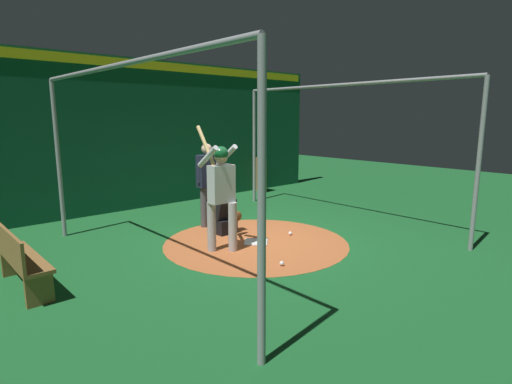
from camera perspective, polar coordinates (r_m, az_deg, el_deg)
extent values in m
plane|color=#195B28|center=(7.62, 0.00, -7.04)|extent=(27.38, 27.38, 0.00)
cylinder|color=#B76033|center=(7.62, 0.00, -7.02)|extent=(3.39, 3.39, 0.01)
cube|color=white|center=(7.62, 0.00, -6.95)|extent=(0.59, 0.59, 0.01)
cylinder|color=#B3B3B7|center=(7.06, -3.27, -4.87)|extent=(0.15, 0.15, 0.86)
cylinder|color=#B3B3B7|center=(7.09, -6.20, -4.86)|extent=(0.15, 0.15, 0.86)
cube|color=silver|center=(6.91, -4.84, 1.13)|extent=(0.22, 0.44, 0.64)
cylinder|color=silver|center=(7.05, -4.10, 5.13)|extent=(0.52, 0.09, 0.40)
cylinder|color=silver|center=(6.81, -6.74, 4.90)|extent=(0.52, 0.09, 0.40)
sphere|color=tan|center=(6.85, -4.89, 4.83)|extent=(0.22, 0.22, 0.22)
sphere|color=#0F4C23|center=(6.85, -4.90, 5.34)|extent=(0.25, 0.25, 0.25)
cylinder|color=tan|center=(6.94, -6.89, 6.13)|extent=(0.54, 0.06, 0.73)
cube|color=black|center=(8.22, -4.53, -4.73)|extent=(0.40, 0.40, 0.29)
cube|color=black|center=(8.10, -4.39, -2.35)|extent=(0.30, 0.40, 0.47)
sphere|color=brown|center=(8.02, -4.34, -0.13)|extent=(0.21, 0.21, 0.21)
cube|color=gray|center=(7.94, -3.91, -0.22)|extent=(0.03, 0.19, 0.19)
ellipsoid|color=brown|center=(7.95, -2.80, -3.43)|extent=(0.12, 0.28, 0.22)
cylinder|color=#4C4C51|center=(8.75, -6.17, -1.93)|extent=(0.15, 0.15, 0.85)
cylinder|color=#4C4C51|center=(8.63, -7.25, -2.12)|extent=(0.15, 0.15, 0.85)
cube|color=#1E2338|center=(8.56, -6.82, 2.94)|extent=(0.22, 0.42, 0.67)
cylinder|color=#1E2338|center=(8.67, -5.73, 3.41)|extent=(0.09, 0.09, 0.56)
cylinder|color=#1E2338|center=(8.44, -7.94, 3.16)|extent=(0.09, 0.09, 0.56)
sphere|color=beige|center=(8.51, -6.88, 5.98)|extent=(0.22, 0.22, 0.22)
cube|color=#0F472D|center=(10.77, -15.28, 7.71)|extent=(0.20, 11.38, 3.68)
cube|color=yellow|center=(10.73, -15.45, 16.74)|extent=(0.03, 11.15, 0.20)
cylinder|color=gray|center=(8.60, -25.82, 3.99)|extent=(0.08, 0.08, 2.96)
cylinder|color=gray|center=(3.60, 0.79, -2.66)|extent=(0.08, 0.08, 2.96)
cylinder|color=gray|center=(11.06, -0.26, 6.26)|extent=(0.08, 0.08, 2.96)
cylinder|color=gray|center=(7.83, 28.58, 3.22)|extent=(0.08, 0.08, 2.96)
cylinder|color=gray|center=(5.94, -18.88, 16.33)|extent=(5.66, 0.07, 0.07)
cylinder|color=gray|center=(9.14, 12.02, 14.41)|extent=(5.66, 0.07, 0.07)
cube|color=olive|center=(12.74, 0.17, 2.51)|extent=(0.82, 0.04, 1.05)
cylinder|color=tan|center=(13.03, -0.55, 2.15)|extent=(0.06, 0.12, 0.81)
cylinder|color=tan|center=(12.94, -0.20, 2.08)|extent=(0.06, 0.12, 0.81)
cylinder|color=olive|center=(12.85, 0.16, 2.04)|extent=(0.06, 0.20, 0.81)
cylinder|color=black|center=(12.76, 0.52, 2.13)|extent=(0.06, 0.13, 0.88)
cylinder|color=tan|center=(12.67, 0.89, 2.08)|extent=(0.06, 0.18, 0.88)
cylinder|color=tan|center=(12.59, 1.26, 1.92)|extent=(0.06, 0.13, 0.84)
cube|color=olive|center=(6.36, -29.62, -8.03)|extent=(1.57, 0.36, 0.05)
cube|color=olive|center=(6.27, -31.24, -6.29)|extent=(1.57, 0.04, 0.40)
cube|color=olive|center=(7.05, -30.67, -8.31)|extent=(0.08, 0.32, 0.40)
cube|color=olive|center=(5.82, -27.94, -11.90)|extent=(0.08, 0.32, 0.40)
sphere|color=white|center=(8.07, 4.80, -5.75)|extent=(0.07, 0.07, 0.07)
sphere|color=white|center=(7.23, 0.98, -7.66)|extent=(0.07, 0.07, 0.07)
sphere|color=white|center=(6.48, 3.61, -9.89)|extent=(0.07, 0.07, 0.07)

